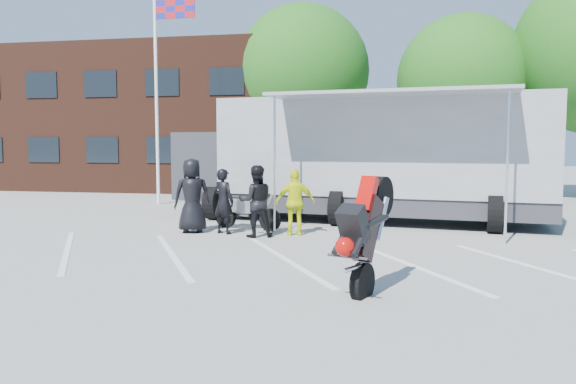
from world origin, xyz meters
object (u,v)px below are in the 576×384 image
(spectator_leather_a, at_px, (192,196))
(parked_motorcycle, at_px, (247,229))
(spectator_leather_c, at_px, (256,201))
(stunt_bike_rider, at_px, (378,289))
(tree_left, at_px, (302,72))
(tree_mid, at_px, (463,80))
(transporter_truck, at_px, (364,221))
(flagpole, at_px, (162,69))
(spectator_leather_b, at_px, (224,201))
(spectator_hivis, at_px, (295,202))

(spectator_leather_a, bearing_deg, parked_motorcycle, -169.31)
(spectator_leather_a, relative_size, spectator_leather_c, 1.08)
(parked_motorcycle, distance_m, stunt_bike_rider, 6.66)
(tree_left, relative_size, tree_mid, 1.13)
(tree_left, height_order, transporter_truck, tree_left)
(flagpole, relative_size, stunt_bike_rider, 4.00)
(parked_motorcycle, distance_m, spectator_leather_c, 1.54)
(tree_mid, height_order, spectator_leather_b, tree_mid)
(tree_left, relative_size, spectator_leather_b, 5.19)
(tree_left, bearing_deg, spectator_hivis, -81.20)
(transporter_truck, distance_m, stunt_bike_rider, 7.76)
(tree_left, bearing_deg, flagpole, -125.28)
(spectator_hivis, bearing_deg, tree_left, -95.64)
(transporter_truck, bearing_deg, spectator_leather_b, -130.57)
(stunt_bike_rider, relative_size, spectator_leather_a, 1.04)
(stunt_bike_rider, bearing_deg, spectator_leather_c, 146.84)
(stunt_bike_rider, xyz_separation_m, spectator_hivis, (-2.22, 4.86, 0.83))
(tree_left, relative_size, parked_motorcycle, 4.25)
(flagpole, bearing_deg, parked_motorcycle, -48.92)
(spectator_leather_a, bearing_deg, spectator_leather_b, 155.84)
(tree_left, height_order, spectator_hivis, tree_left)
(transporter_truck, height_order, spectator_hivis, transporter_truck)
(spectator_leather_b, bearing_deg, spectator_leather_c, -176.41)
(parked_motorcycle, bearing_deg, spectator_leather_a, 138.59)
(flagpole, distance_m, spectator_hivis, 9.60)
(spectator_leather_b, bearing_deg, spectator_hivis, -153.77)
(tree_left, distance_m, spectator_hivis, 13.10)
(spectator_leather_c, height_order, spectator_hivis, spectator_leather_c)
(spectator_leather_a, bearing_deg, tree_left, -115.15)
(spectator_leather_b, bearing_deg, parked_motorcycle, -93.42)
(flagpole, distance_m, tree_mid, 12.31)
(stunt_bike_rider, relative_size, spectator_leather_c, 1.13)
(flagpole, height_order, spectator_leather_a, flagpole)
(flagpole, relative_size, spectator_hivis, 4.81)
(spectator_leather_a, distance_m, spectator_leather_c, 1.82)
(transporter_truck, distance_m, spectator_leather_a, 5.25)
(tree_left, xyz_separation_m, spectator_leather_c, (0.96, -12.51, -4.68))
(spectator_leather_a, height_order, spectator_leather_c, spectator_leather_a)
(parked_motorcycle, height_order, spectator_hivis, spectator_hivis)
(parked_motorcycle, height_order, spectator_leather_a, spectator_leather_a)
(spectator_hivis, bearing_deg, flagpole, -59.25)
(stunt_bike_rider, height_order, spectator_hivis, spectator_hivis)
(spectator_leather_b, bearing_deg, flagpole, -32.89)
(tree_mid, bearing_deg, tree_left, 171.87)
(tree_mid, relative_size, parked_motorcycle, 3.78)
(tree_left, xyz_separation_m, tree_mid, (7.00, -1.00, -0.62))
(transporter_truck, relative_size, parked_motorcycle, 5.59)
(tree_mid, xyz_separation_m, stunt_bike_rider, (-2.91, -15.93, -4.94))
(spectator_leather_a, bearing_deg, spectator_hivis, 160.37)
(spectator_leather_b, height_order, spectator_leather_c, spectator_leather_c)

